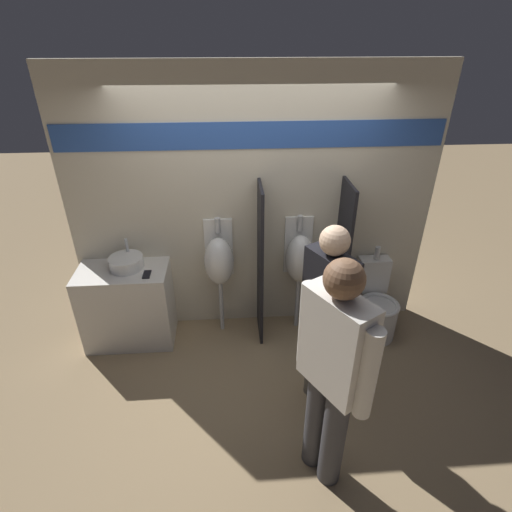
# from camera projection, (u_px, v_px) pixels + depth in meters

# --- Properties ---
(ground_plane) EXTENTS (16.00, 16.00, 0.00)m
(ground_plane) POSITION_uv_depth(u_px,v_px,m) (257.00, 352.00, 4.12)
(ground_plane) COLOR #997F5B
(display_wall) EXTENTS (3.61, 0.07, 2.70)m
(display_wall) POSITION_uv_depth(u_px,v_px,m) (253.00, 207.00, 3.96)
(display_wall) COLOR beige
(display_wall) RESTS_ON ground_plane
(sink_counter) EXTENTS (0.89, 0.50, 0.85)m
(sink_counter) POSITION_uv_depth(u_px,v_px,m) (128.00, 306.00, 4.11)
(sink_counter) COLOR silver
(sink_counter) RESTS_ON ground_plane
(sink_basin) EXTENTS (0.33, 0.33, 0.26)m
(sink_basin) POSITION_uv_depth(u_px,v_px,m) (126.00, 262.00, 3.91)
(sink_basin) COLOR white
(sink_basin) RESTS_ON sink_counter
(cell_phone) EXTENTS (0.07, 0.14, 0.01)m
(cell_phone) POSITION_uv_depth(u_px,v_px,m) (147.00, 274.00, 3.82)
(cell_phone) COLOR black
(cell_phone) RESTS_ON sink_counter
(divider_near_counter) EXTENTS (0.03, 0.45, 1.68)m
(divider_near_counter) POSITION_uv_depth(u_px,v_px,m) (260.00, 265.00, 4.01)
(divider_near_counter) COLOR black
(divider_near_counter) RESTS_ON ground_plane
(divider_mid) EXTENTS (0.03, 0.45, 1.68)m
(divider_mid) POSITION_uv_depth(u_px,v_px,m) (341.00, 262.00, 4.06)
(divider_mid) COLOR black
(divider_mid) RESTS_ON ground_plane
(urinal_near_counter) EXTENTS (0.30, 0.32, 1.29)m
(urinal_near_counter) POSITION_uv_depth(u_px,v_px,m) (219.00, 261.00, 4.04)
(urinal_near_counter) COLOR silver
(urinal_near_counter) RESTS_ON ground_plane
(urinal_far) EXTENTS (0.30, 0.32, 1.29)m
(urinal_far) POSITION_uv_depth(u_px,v_px,m) (300.00, 258.00, 4.09)
(urinal_far) COLOR silver
(urinal_far) RESTS_ON ground_plane
(toilet) EXTENTS (0.42, 0.59, 0.94)m
(toilet) POSITION_uv_depth(u_px,v_px,m) (376.00, 309.00, 4.27)
(toilet) COLOR white
(toilet) RESTS_ON ground_plane
(person_in_vest) EXTENTS (0.37, 0.54, 1.71)m
(person_in_vest) POSITION_uv_depth(u_px,v_px,m) (327.00, 314.00, 3.16)
(person_in_vest) COLOR #666056
(person_in_vest) RESTS_ON ground_plane
(person_with_lanyard) EXTENTS (0.41, 0.57, 1.83)m
(person_with_lanyard) POSITION_uv_depth(u_px,v_px,m) (332.00, 371.00, 2.55)
(person_with_lanyard) COLOR #3D3D42
(person_with_lanyard) RESTS_ON ground_plane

